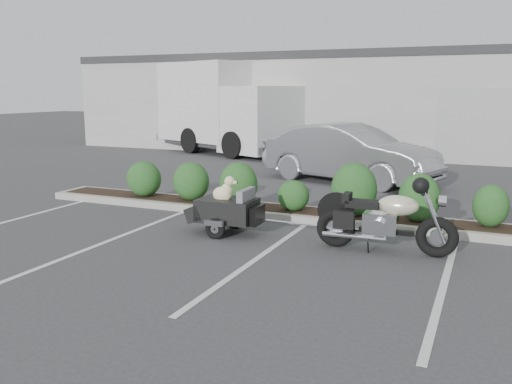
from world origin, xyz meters
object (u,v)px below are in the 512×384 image
at_px(pet_trailer, 227,209).
at_px(delivery_truck, 217,109).
at_px(sedan, 349,153).
at_px(motorcycle, 385,221).
at_px(dumpster, 346,146).

relative_size(pet_trailer, delivery_truck, 0.21).
xyz_separation_m(pet_trailer, sedan, (0.64, 6.25, 0.36)).
relative_size(sedan, delivery_truck, 0.59).
distance_m(motorcycle, dumpster, 10.50).
xyz_separation_m(motorcycle, sedan, (-2.14, 6.28, 0.30)).
bearing_deg(sedan, delivery_truck, 68.55).
distance_m(motorcycle, sedan, 6.64).
bearing_deg(delivery_truck, dumpster, 5.70).
bearing_deg(delivery_truck, pet_trailer, -38.88).
xyz_separation_m(pet_trailer, delivery_truck, (-6.37, 11.81, 1.30)).
bearing_deg(motorcycle, dumpster, 105.74).
height_order(sedan, delivery_truck, delivery_truck).
relative_size(motorcycle, delivery_truck, 0.27).
distance_m(pet_trailer, delivery_truck, 13.48).
xyz_separation_m(dumpster, delivery_truck, (-5.97, 1.83, 1.13)).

